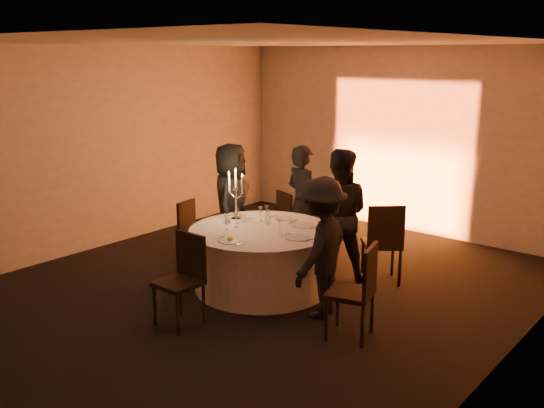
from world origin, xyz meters
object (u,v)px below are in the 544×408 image
Objects in this scene: banquet_table at (262,259)px; guest_back_right at (338,215)px; guest_back_left at (303,203)px; chair_back_left at (290,219)px; chair_right at (358,287)px; chair_front at (184,274)px; chair_back_right at (383,239)px; chair_left at (192,227)px; coffee_cup at (228,221)px; guest_right at (321,248)px; candelabra at (236,202)px; guest_left at (231,202)px.

guest_back_right is at bearing 59.34° from banquet_table.
banquet_table is 1.09× the size of guest_back_left.
guest_back_left is at bearing -175.45° from chair_back_left.
chair_front is at bearing -78.68° from chair_right.
chair_back_right is 0.64× the size of guest_back_left.
chair_front is at bearing 23.61° from chair_back_right.
chair_left is 1.05m from coffee_cup.
coffee_cup is (-1.54, 0.13, 0.00)m from guest_right.
candelabra reaches higher than chair_right.
guest_right is 1.62m from candelabra.
guest_right is 14.45× the size of coffee_cup.
guest_back_right is 15.61× the size of coffee_cup.
guest_back_right is at bearing 171.16° from guest_back_left.
guest_left is at bearing 130.25° from coffee_cup.
chair_front is 9.06× the size of coffee_cup.
banquet_table is at bearing -120.79° from chair_right.
coffee_cup is at bearing -170.97° from banquet_table.
chair_front is (1.46, -1.49, 0.09)m from chair_left.
chair_right is at bearing -9.30° from coffee_cup.
chair_back_right is 0.65m from guest_back_right.
candelabra is at bearing 113.32° from chair_back_left.
candelabra is (-0.54, 0.12, 0.62)m from banquet_table.
chair_back_right is at bearing -78.87° from chair_left.
chair_right is 1.88m from chair_front.
chair_back_right reaches higher than chair_right.
chair_right is 0.61× the size of guest_back_left.
guest_back_left is at bearing -52.82° from guest_back_right.
chair_right is at bearing 58.77° from guest_right.
chair_back_right is 1.31m from guest_right.
chair_left is 2.71m from chair_back_right.
coffee_cup is at bearing -114.01° from chair_left.
guest_back_right reaches higher than chair_front.
chair_front reaches higher than chair_left.
chair_front reaches higher than chair_back_left.
guest_right is (1.61, -1.53, 0.27)m from chair_back_left.
chair_front is at bearing -54.69° from guest_right.
chair_front reaches higher than coffee_cup.
guest_back_right reaches higher than guest_right.
guest_left is (0.42, 0.37, 0.36)m from chair_left.
guest_right is 1.55m from coffee_cup.
chair_front is (0.58, -2.62, 0.04)m from chair_back_left.
chair_right is at bearing -138.24° from guest_left.
guest_left is 1.01m from guest_back_left.
guest_right reaches higher than banquet_table.
chair_left is 0.51× the size of guest_left.
coffee_cup is (-2.17, 0.36, 0.23)m from chair_right.
chair_right is at bearing -14.64° from banquet_table.
chair_back_left is 0.92× the size of chair_right.
banquet_table is at bearing 28.68° from guest_back_right.
chair_right reaches higher than chair_back_left.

